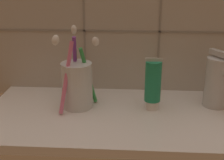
{
  "coord_description": "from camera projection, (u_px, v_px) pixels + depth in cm",
  "views": [
    {
      "loc": [
        -4.94,
        -64.11,
        33.28
      ],
      "look_at": [
        -9.25,
        1.17,
        9.53
      ],
      "focal_mm": 50.0,
      "sensor_mm": 36.0,
      "label": 1
    }
  ],
  "objects": [
    {
      "name": "sink_counter",
      "position": [
        152.0,
        118.0,
        0.71
      ],
      "size": [
        76.77,
        30.49,
        2.0
      ],
      "primitive_type": "cube",
      "color": "white",
      "rests_on": "ground"
    },
    {
      "name": "tile_wall_backsplash",
      "position": [
        153.0,
        8.0,
        0.78
      ],
      "size": [
        86.77,
        1.72,
        47.31
      ],
      "color": "#B7B2A8",
      "rests_on": "ground"
    },
    {
      "name": "toothbrush_cup",
      "position": [
        77.0,
        84.0,
        0.72
      ],
      "size": [
        9.79,
        10.8,
        18.95
      ],
      "color": "silver",
      "rests_on": "sink_counter"
    },
    {
      "name": "toothpaste_tube",
      "position": [
        151.0,
        84.0,
        0.71
      ],
      "size": [
        3.88,
        3.7,
        12.32
      ],
      "color": "white",
      "rests_on": "sink_counter"
    },
    {
      "name": "sink_faucet",
      "position": [
        220.0,
        81.0,
        0.72
      ],
      "size": [
        8.24,
        11.49,
        13.44
      ],
      "rotation": [
        0.0,
        0.0,
        -1.05
      ],
      "color": "silver",
      "rests_on": "sink_counter"
    }
  ]
}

